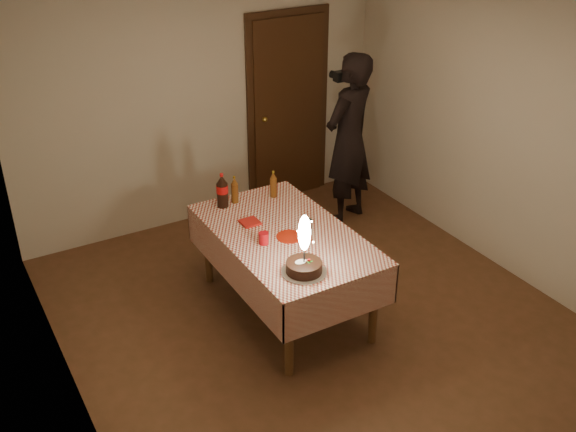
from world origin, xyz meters
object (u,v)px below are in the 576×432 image
at_px(dining_table, 285,243).
at_px(photographer, 349,140).
at_px(red_cup, 264,238).
at_px(amber_bottle_left, 235,190).
at_px(birthday_cake, 304,258).
at_px(red_plate, 290,237).
at_px(cola_bottle, 222,191).
at_px(amber_bottle_right, 273,185).
at_px(clear_cup, 308,225).

xyz_separation_m(dining_table, photographer, (1.41, 1.13, 0.25)).
relative_size(dining_table, red_cup, 17.20).
bearing_deg(dining_table, amber_bottle_left, 98.93).
relative_size(birthday_cake, photographer, 0.26).
bearing_deg(photographer, red_plate, -139.43).
bearing_deg(cola_bottle, amber_bottle_left, 8.24).
bearing_deg(dining_table, red_cup, -164.01).
distance_m(birthday_cake, amber_bottle_left, 1.29).
xyz_separation_m(red_cup, photographer, (1.65, 1.20, 0.10)).
distance_m(dining_table, amber_bottle_right, 0.71).
xyz_separation_m(red_cup, amber_bottle_left, (0.12, 0.77, 0.07)).
bearing_deg(red_cup, photographer, 36.06).
relative_size(red_plate, red_cup, 2.20).
height_order(red_plate, red_cup, red_cup).
bearing_deg(dining_table, red_plate, -91.23).
bearing_deg(dining_table, amber_bottle_right, 69.01).
xyz_separation_m(birthday_cake, cola_bottle, (-0.07, 1.27, 0.03)).
distance_m(red_plate, photographer, 1.87).
distance_m(birthday_cake, red_cup, 0.53).
bearing_deg(amber_bottle_right, photographer, 23.19).
bearing_deg(birthday_cake, clear_cup, 55.62).
bearing_deg(clear_cup, amber_bottle_left, 111.93).
height_order(amber_bottle_right, photographer, photographer).
bearing_deg(clear_cup, amber_bottle_right, 85.96).
distance_m(red_plate, amber_bottle_left, 0.80).
bearing_deg(red_cup, cola_bottle, 90.38).
distance_m(red_plate, amber_bottle_right, 0.76).
height_order(cola_bottle, photographer, photographer).
xyz_separation_m(amber_bottle_right, photographer, (1.17, 0.50, 0.03)).
height_order(red_plate, clear_cup, clear_cup).
bearing_deg(photographer, cola_bottle, -164.94).
relative_size(red_cup, amber_bottle_left, 0.39).
bearing_deg(dining_table, birthday_cake, -106.44).
height_order(dining_table, amber_bottle_right, amber_bottle_right).
xyz_separation_m(dining_table, amber_bottle_left, (-0.11, 0.71, 0.22)).
relative_size(dining_table, amber_bottle_right, 6.75).
distance_m(birthday_cake, photographer, 2.34).
relative_size(clear_cup, amber_bottle_right, 0.35).
distance_m(birthday_cake, red_plate, 0.55).
bearing_deg(cola_bottle, amber_bottle_right, -6.79).
xyz_separation_m(red_cup, clear_cup, (0.43, 0.02, -0.01)).
relative_size(clear_cup, amber_bottle_left, 0.35).
xyz_separation_m(birthday_cake, red_cup, (-0.06, 0.52, -0.07)).
relative_size(clear_cup, cola_bottle, 0.28).
distance_m(birthday_cake, clear_cup, 0.65).
xyz_separation_m(dining_table, birthday_cake, (-0.17, -0.59, 0.22)).
height_order(red_cup, cola_bottle, cola_bottle).
height_order(amber_bottle_left, amber_bottle_right, same).
bearing_deg(red_cup, amber_bottle_right, 55.68).
bearing_deg(photographer, dining_table, -141.30).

